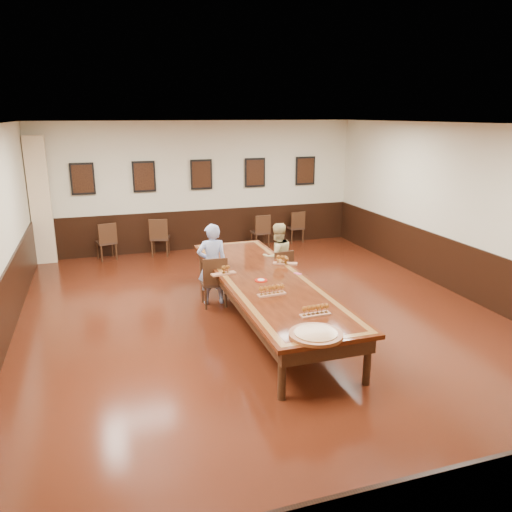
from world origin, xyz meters
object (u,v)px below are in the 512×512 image
object	(u,v)px
person_man	(212,264)
chair_man	(214,281)
conference_table	(265,287)
person_woman	(277,258)
carved_platter	(316,334)
spare_chair_b	(160,237)
spare_chair_d	(295,226)
spare_chair_c	(260,231)
chair_woman	(279,271)
spare_chair_a	(106,241)

from	to	relation	value
person_man	chair_man	bearing A→B (deg)	90.00
chair_man	conference_table	bearing A→B (deg)	126.47
person_woman	carved_platter	world-z (taller)	person_woman
spare_chair_b	person_man	world-z (taller)	person_man
conference_table	carved_platter	world-z (taller)	carved_platter
chair_man	spare_chair_b	distance (m)	3.68
spare_chair_b	person_woman	bearing A→B (deg)	133.67
chair_man	spare_chair_d	bearing A→B (deg)	-126.30
conference_table	chair_man	bearing A→B (deg)	123.62
carved_platter	spare_chair_c	bearing A→B (deg)	77.24
spare_chair_c	person_woman	distance (m)	3.30
conference_table	spare_chair_d	bearing A→B (deg)	62.68
chair_man	person_man	xyz separation A→B (m)	(0.00, 0.10, 0.28)
spare_chair_c	spare_chair_d	world-z (taller)	spare_chair_c
chair_woman	conference_table	xyz separation A→B (m)	(-0.72, -1.25, 0.18)
chair_woman	person_woman	world-z (taller)	person_woman
spare_chair_d	person_man	bearing A→B (deg)	47.49
chair_woman	spare_chair_d	size ratio (longest dim) A/B	1.01
spare_chair_a	spare_chair_c	distance (m)	3.82
spare_chair_c	spare_chair_d	distance (m)	1.12
chair_man	conference_table	distance (m)	1.18
spare_chair_a	carved_platter	xyz separation A→B (m)	(2.27, -6.93, 0.32)
chair_man	conference_table	size ratio (longest dim) A/B	0.19
spare_chair_c	spare_chair_d	bearing A→B (deg)	-168.99
spare_chair_b	carved_platter	xyz separation A→B (m)	(1.00, -6.90, 0.31)
chair_woman	person_woman	size ratio (longest dim) A/B	0.64
carved_platter	spare_chair_a	bearing A→B (deg)	108.13
chair_man	spare_chair_b	xyz separation A→B (m)	(-0.49, 3.65, 0.00)
spare_chair_d	person_woman	bearing A→B (deg)	60.10
spare_chair_b	spare_chair_d	xyz separation A→B (m)	(3.64, 0.22, -0.04)
person_woman	spare_chair_a	bearing A→B (deg)	-54.87
chair_woman	person_woman	xyz separation A→B (m)	(-0.01, 0.09, 0.24)
chair_man	spare_chair_a	distance (m)	4.08
spare_chair_c	person_man	xyz separation A→B (m)	(-2.06, -3.49, 0.30)
chair_man	spare_chair_c	distance (m)	4.14
chair_woman	conference_table	distance (m)	1.45
spare_chair_b	spare_chair_d	world-z (taller)	spare_chair_b
spare_chair_c	conference_table	distance (m)	4.78
chair_man	conference_table	xyz separation A→B (m)	(0.65, -0.97, 0.14)
person_man	conference_table	bearing A→B (deg)	123.77
spare_chair_a	person_woman	distance (m)	4.55
person_woman	conference_table	distance (m)	1.52
spare_chair_a	spare_chair_c	size ratio (longest dim) A/B	1.02
spare_chair_d	conference_table	size ratio (longest dim) A/B	0.17
spare_chair_d	conference_table	xyz separation A→B (m)	(-2.50, -4.85, 0.18)
carved_platter	person_woman	bearing A→B (deg)	77.04
spare_chair_b	person_woman	world-z (taller)	person_woman
chair_man	person_man	distance (m)	0.30
carved_platter	chair_man	bearing A→B (deg)	99.06
person_woman	carved_platter	size ratio (longest dim) A/B	1.66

